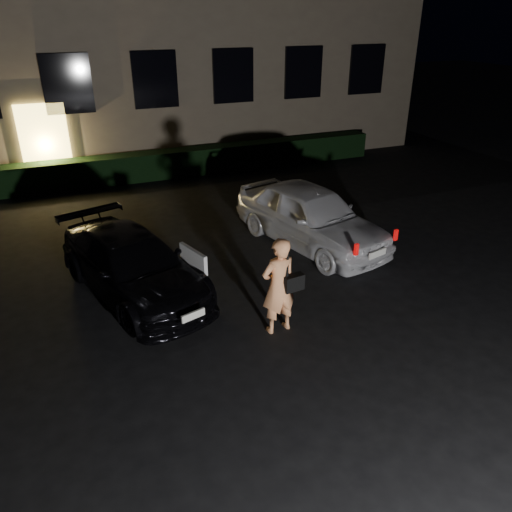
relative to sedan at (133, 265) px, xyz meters
name	(u,v)px	position (x,y,z in m)	size (l,w,h in m)	color
ground	(323,362)	(2.30, -3.31, -0.59)	(80.00, 80.00, 0.00)	black
hedge	(165,164)	(2.30, 7.19, -0.17)	(15.00, 0.70, 0.85)	black
sedan	(133,265)	(0.00, 0.00, 0.00)	(2.75, 4.37, 1.18)	black
hatch	(310,216)	(4.19, 0.69, 0.11)	(2.61, 4.42, 1.41)	white
man	(279,286)	(2.03, -2.23, 0.28)	(0.75, 0.49, 1.73)	#F69D64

